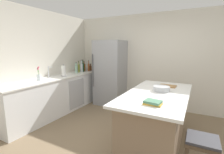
{
  "coord_description": "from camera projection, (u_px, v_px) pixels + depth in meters",
  "views": [
    {
      "loc": [
        1.08,
        -2.33,
        1.67
      ],
      "look_at": [
        -0.69,
        0.98,
        1.0
      ],
      "focal_mm": 26.19,
      "sensor_mm": 36.0,
      "label": 1
    }
  ],
  "objects": [
    {
      "name": "ground_plane",
      "position": [
        121.0,
        146.0,
        2.82
      ],
      "size": [
        7.2,
        7.2,
        0.0
      ],
      "primitive_type": "plane",
      "color": "#7A664C"
    },
    {
      "name": "wall_rear",
      "position": [
        155.0,
        61.0,
        4.54
      ],
      "size": [
        6.0,
        0.1,
        2.6
      ],
      "primitive_type": "cube",
      "color": "silver",
      "rests_on": "ground_plane"
    },
    {
      "name": "wall_left",
      "position": [
        24.0,
        64.0,
        3.73
      ],
      "size": [
        0.1,
        6.0,
        2.6
      ],
      "primitive_type": "cube",
      "color": "silver",
      "rests_on": "ground_plane"
    },
    {
      "name": "counter_run_left",
      "position": [
        58.0,
        95.0,
        4.24
      ],
      "size": [
        0.65,
        3.0,
        0.94
      ],
      "color": "white",
      "rests_on": "ground_plane"
    },
    {
      "name": "kitchen_island",
      "position": [
        156.0,
        118.0,
        2.81
      ],
      "size": [
        0.97,
        1.93,
        0.93
      ],
      "color": "#8E755B",
      "rests_on": "ground_plane"
    },
    {
      "name": "refrigerator",
      "position": [
        110.0,
        73.0,
        4.83
      ],
      "size": [
        0.81,
        0.72,
        1.88
      ],
      "color": "#93969B",
      "rests_on": "ground_plane"
    },
    {
      "name": "bar_stool",
      "position": [
        202.0,
        148.0,
        1.89
      ],
      "size": [
        0.36,
        0.36,
        0.65
      ],
      "color": "#473828",
      "rests_on": "ground_plane"
    },
    {
      "name": "sink_faucet",
      "position": [
        49.0,
        72.0,
        3.97
      ],
      "size": [
        0.15,
        0.05,
        0.3
      ],
      "color": "silver",
      "rests_on": "counter_run_left"
    },
    {
      "name": "flower_vase",
      "position": [
        39.0,
        76.0,
        3.71
      ],
      "size": [
        0.08,
        0.08,
        0.32
      ],
      "color": "silver",
      "rests_on": "counter_run_left"
    },
    {
      "name": "paper_towel_roll",
      "position": [
        64.0,
        71.0,
        4.28
      ],
      "size": [
        0.14,
        0.14,
        0.31
      ],
      "color": "gray",
      "rests_on": "counter_run_left"
    },
    {
      "name": "syrup_bottle",
      "position": [
        91.0,
        68.0,
        5.31
      ],
      "size": [
        0.07,
        0.07,
        0.23
      ],
      "color": "#5B3319",
      "rests_on": "counter_run_left"
    },
    {
      "name": "vinegar_bottle",
      "position": [
        89.0,
        67.0,
        5.24
      ],
      "size": [
        0.06,
        0.06,
        0.33
      ],
      "color": "#994C23",
      "rests_on": "counter_run_left"
    },
    {
      "name": "whiskey_bottle",
      "position": [
        84.0,
        67.0,
        5.2
      ],
      "size": [
        0.08,
        0.08,
        0.31
      ],
      "color": "brown",
      "rests_on": "counter_run_left"
    },
    {
      "name": "wine_bottle",
      "position": [
        83.0,
        67.0,
        5.09
      ],
      "size": [
        0.07,
        0.07,
        0.37
      ],
      "color": "#19381E",
      "rests_on": "counter_run_left"
    },
    {
      "name": "soda_bottle",
      "position": [
        82.0,
        67.0,
        5.01
      ],
      "size": [
        0.08,
        0.08,
        0.37
      ],
      "color": "silver",
      "rests_on": "counter_run_left"
    },
    {
      "name": "olive_oil_bottle",
      "position": [
        79.0,
        68.0,
        4.95
      ],
      "size": [
        0.06,
        0.06,
        0.34
      ],
      "color": "olive",
      "rests_on": "counter_run_left"
    },
    {
      "name": "gin_bottle",
      "position": [
        76.0,
        69.0,
        4.86
      ],
      "size": [
        0.08,
        0.08,
        0.31
      ],
      "color": "#8CB79E",
      "rests_on": "counter_run_left"
    },
    {
      "name": "cookbook_stack",
      "position": [
        153.0,
        103.0,
        2.16
      ],
      "size": [
        0.23,
        0.19,
        0.05
      ],
      "color": "gold",
      "rests_on": "kitchen_island"
    },
    {
      "name": "mixing_bowl",
      "position": [
        161.0,
        89.0,
        2.83
      ],
      "size": [
        0.28,
        0.28,
        0.09
      ],
      "color": "#B2B5BA",
      "rests_on": "kitchen_island"
    },
    {
      "name": "cutting_board",
      "position": [
        167.0,
        86.0,
        3.19
      ],
      "size": [
        0.33,
        0.24,
        0.02
      ],
      "color": "#9E7042",
      "rests_on": "kitchen_island"
    }
  ]
}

